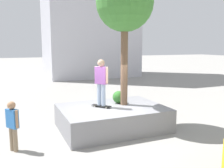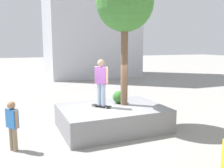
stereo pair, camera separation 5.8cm
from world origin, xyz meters
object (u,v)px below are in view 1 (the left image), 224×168
skateboard (101,106)px  skateboarder (101,79)px  planter_ledge (112,118)px  plaza_tree (125,4)px  bystander_watching (13,123)px

skateboard → skateboarder: bearing=180.0°
planter_ledge → skateboard: bearing=-11.8°
planter_ledge → skateboarder: (0.41, -0.09, 1.54)m
plaza_tree → skateboarder: 2.99m
skateboarder → bystander_watching: size_ratio=1.13×
bystander_watching → skateboard: bearing=-165.6°
planter_ledge → skateboard: skateboard is taller
skateboard → plaza_tree: bearing=-177.0°
plaza_tree → bystander_watching: size_ratio=3.22×
planter_ledge → bystander_watching: bearing=11.5°
plaza_tree → skateboard: 3.99m
skateboard → bystander_watching: bearing=14.4°
planter_ledge → bystander_watching: bystander_watching is taller
bystander_watching → skateboarder: bearing=-165.6°
skateboarder → skateboard: bearing=0.0°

